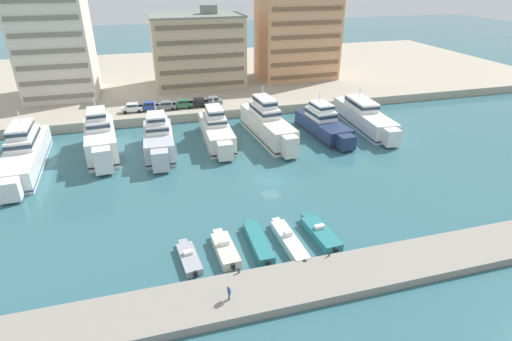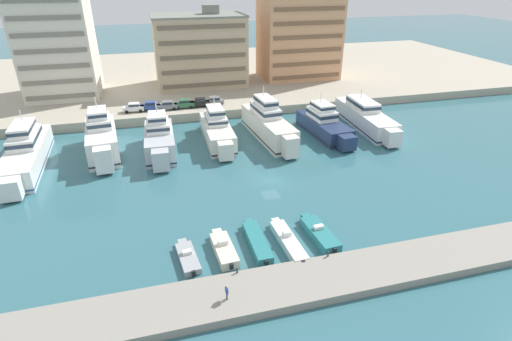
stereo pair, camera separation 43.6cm
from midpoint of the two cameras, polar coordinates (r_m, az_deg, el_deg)
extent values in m
plane|color=#336670|center=(58.18, 2.38, -1.33)|extent=(400.00, 400.00, 0.00)
cube|color=#ADA38E|center=(116.03, -7.15, 13.33)|extent=(180.00, 70.00, 1.77)
cube|color=gray|center=(41.27, 11.73, -14.63)|extent=(120.00, 5.70, 0.89)
cube|color=white|center=(71.03, -29.77, 1.79)|extent=(5.52, 19.88, 3.23)
cube|color=white|center=(61.33, -31.48, -2.24)|extent=(2.72, 2.49, 2.75)
cube|color=#334C7F|center=(71.42, -29.58, 1.03)|extent=(5.57, 20.08, 0.24)
cube|color=white|center=(71.54, -30.01, 4.04)|extent=(4.04, 8.41, 1.65)
cube|color=#233342|center=(71.48, -30.04, 4.16)|extent=(4.09, 8.50, 0.59)
cube|color=white|center=(71.04, -30.30, 5.20)|extent=(3.15, 6.56, 1.48)
cube|color=#233342|center=(71.00, -30.32, 5.31)|extent=(3.19, 6.63, 0.53)
cylinder|color=silver|center=(71.71, -30.42, 6.75)|extent=(0.16, 0.16, 1.80)
cube|color=white|center=(80.68, -28.44, 4.26)|extent=(4.09, 1.05, 0.20)
cube|color=white|center=(70.45, -20.93, 3.97)|extent=(5.92, 14.29, 4.37)
cube|color=white|center=(63.00, -20.75, 1.46)|extent=(2.76, 2.55, 3.71)
cube|color=black|center=(70.97, -20.75, 2.92)|extent=(5.98, 14.44, 0.24)
cube|color=white|center=(70.43, -21.35, 6.51)|extent=(4.15, 6.16, 1.60)
cube|color=#233342|center=(70.38, -21.37, 6.63)|extent=(4.20, 6.22, 0.58)
cube|color=white|center=(69.99, -21.54, 7.62)|extent=(3.24, 4.80, 1.31)
cube|color=#233342|center=(69.95, -21.56, 7.72)|extent=(3.28, 4.85, 0.47)
cylinder|color=silver|center=(70.39, -21.77, 9.02)|extent=(0.16, 0.16, 1.80)
cube|color=white|center=(77.74, -20.96, 5.26)|extent=(4.02, 1.26, 0.20)
cube|color=silver|center=(68.24, -13.40, 3.99)|extent=(5.00, 12.90, 3.62)
cube|color=silver|center=(61.38, -13.23, 1.48)|extent=(2.61, 2.38, 3.08)
cube|color=#192347|center=(68.69, -13.29, 3.09)|extent=(5.05, 13.03, 0.24)
cube|color=white|center=(68.23, -13.64, 6.27)|extent=(3.76, 5.47, 1.48)
cube|color=#233342|center=(68.18, -13.65, 6.39)|extent=(3.81, 5.52, 0.53)
cube|color=white|center=(67.77, -13.77, 7.37)|extent=(2.93, 4.26, 1.30)
cube|color=#233342|center=(67.73, -13.78, 7.47)|extent=(2.97, 4.31, 0.47)
cylinder|color=silver|center=(68.06, -13.92, 8.82)|extent=(0.16, 0.16, 1.80)
cube|color=silver|center=(74.90, -13.46, 5.37)|extent=(3.95, 1.02, 0.20)
cube|color=silver|center=(71.08, -5.39, 5.39)|extent=(4.58, 14.61, 3.26)
cube|color=silver|center=(63.52, -4.18, 2.85)|extent=(2.43, 2.21, 2.77)
cube|color=black|center=(71.47, -5.36, 4.60)|extent=(4.63, 14.76, 0.24)
cube|color=white|center=(71.30, -5.61, 7.40)|extent=(3.49, 6.16, 1.30)
cube|color=#233342|center=(71.26, -5.62, 7.50)|extent=(3.53, 6.22, 0.47)
cube|color=white|center=(70.87, -5.66, 8.44)|extent=(2.72, 4.81, 1.42)
cube|color=#233342|center=(70.82, -5.67, 8.55)|extent=(2.76, 4.86, 0.51)
cylinder|color=silver|center=(71.25, -5.84, 9.89)|extent=(0.16, 0.16, 1.80)
cube|color=silver|center=(78.50, -6.29, 6.87)|extent=(3.71, 0.96, 0.20)
cube|color=silver|center=(72.29, 1.91, 6.19)|extent=(5.76, 17.68, 4.02)
cube|color=silver|center=(64.06, 5.13, 3.42)|extent=(2.53, 2.34, 3.42)
cube|color=black|center=(72.76, 1.89, 5.23)|extent=(5.82, 17.86, 0.24)
cube|color=white|center=(72.50, 1.56, 8.63)|extent=(3.96, 7.56, 1.65)
cube|color=#233342|center=(72.44, 1.56, 8.76)|extent=(4.01, 7.64, 0.59)
cube|color=white|center=(72.02, 1.57, 9.82)|extent=(3.09, 5.90, 1.49)
cube|color=#233342|center=(71.98, 1.57, 9.94)|extent=(3.12, 5.96, 0.54)
cylinder|color=silver|center=(72.55, 1.27, 11.30)|extent=(0.16, 0.16, 1.80)
cube|color=silver|center=(80.64, -0.53, 7.73)|extent=(3.70, 1.21, 0.20)
cube|color=navy|center=(75.11, 9.81, 6.12)|extent=(5.93, 14.05, 2.81)
cube|color=navy|center=(68.84, 13.00, 3.94)|extent=(2.82, 2.60, 2.39)
cube|color=black|center=(75.44, 9.76, 5.47)|extent=(5.99, 14.20, 0.24)
cube|color=white|center=(75.21, 9.57, 7.99)|extent=(4.20, 6.05, 1.69)
cube|color=#233342|center=(75.16, 9.58, 8.11)|extent=(4.26, 6.11, 0.61)
cube|color=white|center=(74.77, 9.65, 9.04)|extent=(3.28, 4.72, 1.20)
cube|color=#233342|center=(74.73, 9.66, 9.13)|extent=(3.32, 4.77, 0.43)
cylinder|color=silver|center=(75.05, 9.42, 10.33)|extent=(0.16, 0.16, 1.80)
cube|color=navy|center=(81.33, 7.28, 7.43)|extent=(4.12, 1.25, 0.20)
cube|color=white|center=(80.67, 15.41, 7.20)|extent=(5.37, 18.97, 3.35)
cube|color=white|center=(72.22, 19.08, 4.46)|extent=(2.59, 2.37, 2.85)
cube|color=#192347|center=(81.03, 15.32, 6.47)|extent=(5.42, 19.16, 0.24)
cube|color=white|center=(81.10, 15.18, 9.19)|extent=(3.88, 8.04, 1.63)
cube|color=#233342|center=(81.06, 15.20, 9.30)|extent=(3.93, 8.12, 0.59)
cylinder|color=silver|center=(81.64, 14.96, 10.59)|extent=(0.16, 0.16, 1.80)
cube|color=white|center=(89.25, 12.53, 8.86)|extent=(3.88, 1.07, 0.20)
cube|color=#9EA3A8|center=(43.28, -9.40, -12.28)|extent=(2.27, 5.16, 0.71)
cube|color=#9EA3A8|center=(45.52, -10.20, -10.13)|extent=(1.05, 0.89, 0.60)
cube|color=silver|center=(43.24, -9.56, -11.42)|extent=(1.03, 0.70, 0.38)
cube|color=#283847|center=(43.42, -9.65, -11.15)|extent=(0.88, 0.17, 0.23)
cube|color=black|center=(41.15, -8.57, -14.34)|extent=(0.39, 0.32, 0.60)
cube|color=beige|center=(43.62, -4.26, -11.30)|extent=(2.28, 5.63, 1.03)
cube|color=beige|center=(46.08, -5.28, -9.00)|extent=(1.12, 0.94, 0.87)
cube|color=silver|center=(43.47, -4.44, -10.18)|extent=(1.10, 0.66, 0.53)
cube|color=#283847|center=(43.65, -4.54, -9.88)|extent=(0.97, 0.14, 0.32)
cube|color=black|center=(41.31, -3.20, -13.53)|extent=(0.38, 0.30, 0.60)
cube|color=teal|center=(44.58, 0.46, -10.27)|extent=(1.72, 7.09, 1.02)
cube|color=teal|center=(47.63, -0.79, -7.55)|extent=(0.94, 0.77, 0.87)
cube|color=black|center=(41.69, 1.85, -13.08)|extent=(0.36, 0.28, 0.60)
cube|color=white|center=(44.85, 4.96, -10.17)|extent=(2.04, 7.55, 0.97)
cube|color=white|center=(47.91, 3.09, -7.41)|extent=(0.96, 0.80, 0.83)
cube|color=silver|center=(44.81, 4.72, -8.98)|extent=(0.95, 0.64, 0.56)
cube|color=#283847|center=(44.97, 4.59, -8.70)|extent=(0.84, 0.12, 0.34)
cube|color=black|center=(41.97, 7.06, -13.02)|extent=(0.37, 0.30, 0.60)
cube|color=teal|center=(46.46, 9.41, -8.98)|extent=(2.55, 6.43, 1.00)
cube|color=teal|center=(49.02, 7.45, -6.73)|extent=(1.21, 1.02, 0.85)
cube|color=silver|center=(46.40, 9.20, -7.97)|extent=(1.18, 0.69, 0.39)
cube|color=#283847|center=(46.56, 9.05, -7.73)|extent=(1.04, 0.16, 0.24)
cube|color=black|center=(44.11, 11.49, -11.15)|extent=(0.38, 0.31, 0.60)
cube|color=white|center=(84.70, -16.93, 8.49)|extent=(4.20, 1.95, 0.80)
cube|color=white|center=(84.47, -16.90, 8.98)|extent=(2.19, 1.68, 0.68)
cube|color=#1E2833|center=(84.47, -16.90, 8.98)|extent=(2.15, 1.70, 0.37)
cylinder|color=black|center=(84.16, -17.85, 7.96)|extent=(0.65, 0.26, 0.64)
cylinder|color=black|center=(85.77, -17.76, 8.32)|extent=(0.65, 0.26, 0.64)
cylinder|color=black|center=(83.89, -16.01, 8.16)|extent=(0.65, 0.26, 0.64)
cylinder|color=black|center=(85.51, -15.96, 8.51)|extent=(0.65, 0.26, 0.64)
cube|color=#28428E|center=(84.84, -14.74, 8.81)|extent=(4.19, 1.94, 0.80)
cube|color=#28428E|center=(84.62, -14.70, 9.29)|extent=(2.19, 1.68, 0.68)
cube|color=#1E2833|center=(84.62, -14.70, 9.29)|extent=(2.15, 1.69, 0.37)
cylinder|color=black|center=(84.24, -15.64, 8.28)|extent=(0.65, 0.26, 0.64)
cylinder|color=black|center=(85.86, -15.60, 8.63)|extent=(0.65, 0.26, 0.64)
cylinder|color=black|center=(84.08, -13.80, 8.47)|extent=(0.65, 0.26, 0.64)
cylinder|color=black|center=(85.71, -13.79, 8.81)|extent=(0.65, 0.26, 0.64)
cube|color=slate|center=(84.31, -12.47, 8.94)|extent=(4.13, 1.76, 0.80)
cube|color=slate|center=(84.10, -12.41, 9.43)|extent=(2.12, 1.59, 0.68)
cube|color=#1E2833|center=(84.10, -12.41, 9.43)|extent=(2.08, 1.61, 0.37)
cylinder|color=black|center=(83.60, -13.34, 8.41)|extent=(0.64, 0.23, 0.64)
cylinder|color=black|center=(85.22, -13.38, 8.75)|extent=(0.64, 0.23, 0.64)
cylinder|color=black|center=(83.66, -11.48, 8.61)|extent=(0.64, 0.23, 0.64)
cylinder|color=black|center=(85.28, -11.56, 8.95)|extent=(0.64, 0.23, 0.64)
cube|color=#2D6642|center=(84.75, -10.12, 9.25)|extent=(4.11, 1.72, 0.80)
cube|color=#2D6642|center=(84.54, -10.06, 9.74)|extent=(2.11, 1.57, 0.68)
cube|color=#1E2833|center=(84.54, -10.06, 9.74)|extent=(2.06, 1.58, 0.37)
cylinder|color=black|center=(83.97, -10.96, 8.73)|extent=(0.64, 0.22, 0.64)
cylinder|color=black|center=(85.59, -11.06, 9.06)|extent=(0.64, 0.22, 0.64)
cylinder|color=black|center=(84.17, -9.12, 8.92)|extent=(0.64, 0.22, 0.64)
cylinder|color=black|center=(85.78, -9.25, 9.25)|extent=(0.64, 0.22, 0.64)
cube|color=black|center=(85.17, -7.92, 9.50)|extent=(4.25, 2.10, 0.80)
cube|color=black|center=(84.96, -7.85, 9.98)|extent=(2.25, 1.76, 0.68)
cube|color=#1E2833|center=(84.96, -7.85, 9.98)|extent=(2.21, 1.77, 0.37)
cylinder|color=black|center=(84.45, -8.80, 9.00)|extent=(0.66, 0.28, 0.64)
cylinder|color=black|center=(86.08, -8.83, 9.34)|extent=(0.66, 0.28, 0.64)
cylinder|color=black|center=(84.51, -6.95, 9.13)|extent=(0.66, 0.28, 0.64)
cylinder|color=black|center=(86.13, -7.01, 9.47)|extent=(0.66, 0.28, 0.64)
cube|color=slate|center=(85.85, -5.89, 9.75)|extent=(4.22, 2.02, 0.80)
cube|color=slate|center=(85.65, -5.81, 10.23)|extent=(2.22, 1.72, 0.68)
cube|color=#1E2833|center=(85.65, -5.81, 10.23)|extent=(2.18, 1.73, 0.37)
cylinder|color=black|center=(85.07, -6.74, 9.26)|extent=(0.66, 0.27, 0.64)
cylinder|color=black|center=(86.69, -6.83, 9.59)|extent=(0.66, 0.27, 0.64)
cylinder|color=black|center=(85.27, -4.91, 9.39)|extent=(0.66, 0.27, 0.64)
cylinder|color=black|center=(86.89, -5.03, 9.72)|extent=(0.66, 0.27, 0.64)
cube|color=silver|center=(100.78, -26.56, 16.65)|extent=(14.80, 15.47, 25.10)
cube|color=gray|center=(95.31, -25.94, 9.47)|extent=(13.62, 0.24, 0.90)
cube|color=gray|center=(94.57, -26.32, 11.27)|extent=(13.62, 0.24, 0.90)
cube|color=gray|center=(93.93, -26.71, 13.10)|extent=(13.62, 0.24, 0.90)
cube|color=gray|center=(93.39, -27.11, 14.95)|extent=(13.62, 0.24, 0.90)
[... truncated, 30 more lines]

